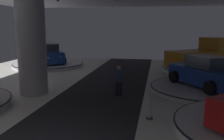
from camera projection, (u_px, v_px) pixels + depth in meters
The scene contains 9 objects.
column_left at pixel (31, 42), 12.83m from camera, with size 1.47×1.47×5.50m.
display_platform_deep_left at pixel (49, 64), 22.01m from camera, with size 6.07×6.07×0.30m.
display_car_deep_left at pixel (48, 54), 21.88m from camera, with size 4.02×4.41×1.71m.
display_platform_far_right at pixel (204, 88), 13.79m from camera, with size 5.92×5.92×0.25m.
display_car_far_right at pixel (205, 73), 13.61m from camera, with size 3.80×4.50×1.71m.
display_platform_deep_right at pixel (199, 69), 19.55m from camera, with size 5.68×5.68×0.32m.
pickup_truck_deep_right at pixel (202, 55), 19.50m from camera, with size 5.45×4.96×2.30m.
visitor_walking_near at pixel (119, 79), 12.60m from camera, with size 0.32×0.32×1.59m.
stanchion_c at pixel (150, 110), 9.57m from camera, with size 0.28×0.28×1.01m.
Camera 1 is at (2.85, -4.60, 3.57)m, focal length 39.85 mm.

